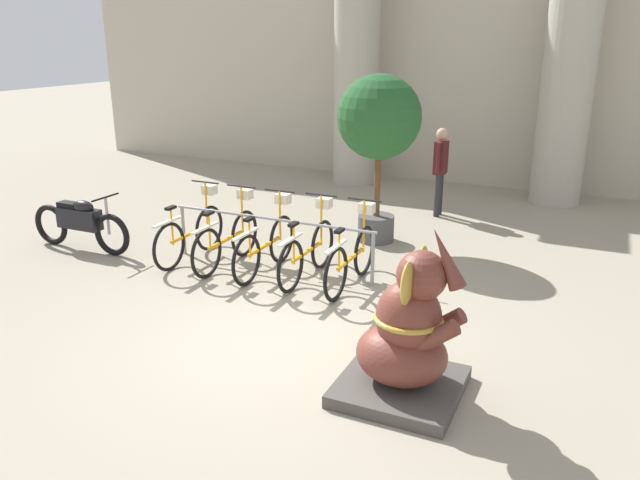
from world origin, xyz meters
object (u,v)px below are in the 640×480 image
Objects in this scene: bicycle_0 at (191,232)px; person_pedestrian at (440,164)px; bicycle_1 at (227,238)px; bicycle_3 at (308,249)px; elephant_statue at (407,339)px; bicycle_2 at (266,244)px; motorcycle at (80,222)px; bicycle_4 at (352,256)px; potted_tree at (379,124)px.

person_pedestrian reaches higher than bicycle_0.
bicycle_1 is 1.00× the size of bicycle_3.
elephant_statue reaches higher than bicycle_0.
bicycle_1 is 0.64m from bicycle_2.
motorcycle is at bearing -173.22° from bicycle_2.
potted_tree reaches higher than bicycle_4.
potted_tree is (-0.37, 1.96, 1.47)m from bicycle_4.
bicycle_1 is 1.05× the size of person_pedestrian.
potted_tree is (-1.82, 4.21, 1.32)m from elephant_statue.
potted_tree reaches higher than bicycle_1.
bicycle_0 is 0.64m from bicycle_1.
bicycle_4 is (2.58, 0.02, 0.00)m from bicycle_0.
bicycle_0 is 1.00× the size of bicycle_3.
bicycle_2 and bicycle_3 have the same top height.
person_pedestrian is at bearing 78.18° from bicycle_3.
bicycle_3 is 3.98m from person_pedestrian.
person_pedestrian is 0.61× the size of potted_tree.
bicycle_3 is 0.89× the size of motorcycle.
elephant_statue is (2.74, -2.21, 0.15)m from bicycle_2.
elephant_statue reaches higher than bicycle_4.
elephant_statue reaches higher than bicycle_1.
bicycle_0 and bicycle_2 have the same top height.
motorcycle is at bearing -136.87° from person_pedestrian.
person_pedestrian is at bearing 87.57° from bicycle_4.
elephant_statue is at bearing -38.88° from bicycle_2.
bicycle_3 is at bearing -97.95° from potted_tree.
person_pedestrian is at bearing 101.93° from elephant_statue.
bicycle_2 is at bearing -178.56° from bicycle_4.
motorcycle is 1.18× the size of person_pedestrian.
motorcycle is at bearing 162.49° from elephant_statue.
potted_tree reaches higher than person_pedestrian.
bicycle_1 is (0.64, -0.01, 0.00)m from bicycle_0.
elephant_statue is 0.64× the size of potted_tree.
person_pedestrian is at bearing 74.30° from potted_tree.
bicycle_4 is (1.93, 0.03, 0.00)m from bicycle_1.
elephant_statue reaches higher than bicycle_3.
bicycle_2 is at bearing 6.78° from motorcycle.
bicycle_3 is (1.29, 0.03, 0.00)m from bicycle_1.
bicycle_2 is at bearing -110.44° from person_pedestrian.
bicycle_3 is at bearing -101.82° from person_pedestrian.
bicycle_0 is 3.31m from potted_tree.
elephant_statue is 6.13m from motorcycle.
bicycle_4 is at bearing 0.86° from bicycle_1.
bicycle_1 is at bearing 8.61° from motorcycle.
motorcycle is at bearing -171.39° from bicycle_1.
bicycle_1 is at bearing -0.84° from bicycle_0.
potted_tree is at bearing 41.95° from bicycle_0.
bicycle_1 is at bearing -128.09° from potted_tree.
potted_tree is at bearing 30.48° from motorcycle.
bicycle_0 is at bearing 179.42° from bicycle_2.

